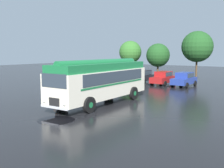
% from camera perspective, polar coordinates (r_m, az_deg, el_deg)
% --- Properties ---
extents(ground_plane, '(120.00, 120.00, 0.00)m').
position_cam_1_polar(ground_plane, '(21.47, -4.26, -3.93)').
color(ground_plane, black).
extents(vintage_bus, '(2.97, 10.16, 3.49)m').
position_cam_1_polar(vintage_bus, '(20.59, -2.39, 0.94)').
color(vintage_bus, silver).
rests_on(vintage_bus, ground).
extents(car_near_left, '(2.04, 4.24, 1.66)m').
position_cam_1_polar(car_near_left, '(34.93, 6.67, 1.67)').
color(car_near_left, black).
rests_on(car_near_left, ground).
extents(car_mid_left, '(2.01, 4.22, 1.66)m').
position_cam_1_polar(car_mid_left, '(33.18, 11.05, 1.31)').
color(car_mid_left, maroon).
rests_on(car_mid_left, ground).
extents(car_mid_right, '(2.10, 4.27, 1.66)m').
position_cam_1_polar(car_mid_right, '(32.11, 15.44, 1.00)').
color(car_mid_right, navy).
rests_on(car_mid_right, ground).
extents(tree_far_left, '(3.58, 3.58, 5.84)m').
position_cam_1_polar(tree_far_left, '(42.62, 4.02, 6.95)').
color(tree_far_left, '#4C3823').
rests_on(tree_far_left, ground).
extents(tree_left_of_centre, '(3.60, 3.60, 5.36)m').
position_cam_1_polar(tree_left_of_centre, '(41.06, 10.13, 6.13)').
color(tree_left_of_centre, '#4C3823').
rests_on(tree_left_of_centre, ground).
extents(tree_centre, '(4.29, 4.29, 6.93)m').
position_cam_1_polar(tree_centre, '(38.39, 18.28, 7.83)').
color(tree_centre, '#4C3823').
rests_on(tree_centre, ground).
extents(traffic_cone, '(0.36, 0.36, 0.55)m').
position_cam_1_polar(traffic_cone, '(21.40, -12.34, -3.36)').
color(traffic_cone, orange).
rests_on(traffic_cone, ground).
extents(puddle_patch, '(2.22, 2.22, 0.01)m').
position_cam_1_polar(puddle_patch, '(16.18, -12.03, -7.70)').
color(puddle_patch, black).
rests_on(puddle_patch, ground).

